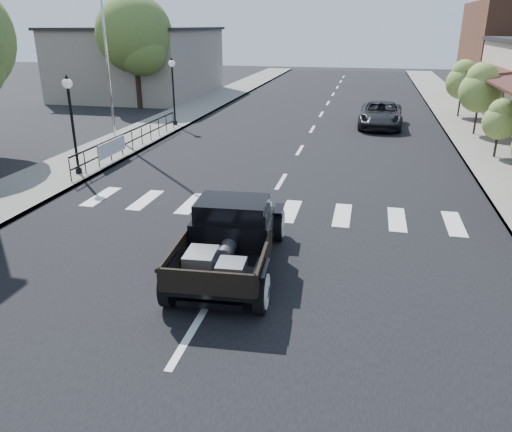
# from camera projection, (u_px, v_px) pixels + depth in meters

# --- Properties ---
(ground) EXTENTS (120.00, 120.00, 0.00)m
(ground) POSITION_uv_depth(u_px,v_px,m) (231.00, 266.00, 11.93)
(ground) COLOR black
(ground) RESTS_ON ground
(road) EXTENTS (14.00, 80.00, 0.02)m
(road) POSITION_uv_depth(u_px,v_px,m) (308.00, 137.00, 25.59)
(road) COLOR black
(road) RESTS_ON ground
(road_markings) EXTENTS (12.00, 60.00, 0.06)m
(road_markings) POSITION_uv_depth(u_px,v_px,m) (293.00, 162.00, 21.04)
(road_markings) COLOR silver
(road_markings) RESTS_ON ground
(sidewalk_left) EXTENTS (3.00, 80.00, 0.15)m
(sidewalk_left) POSITION_uv_depth(u_px,v_px,m) (153.00, 129.00, 27.29)
(sidewalk_left) COLOR gray
(sidewalk_left) RESTS_ON ground
(sidewalk_right) EXTENTS (3.00, 80.00, 0.15)m
(sidewalk_right) POSITION_uv_depth(u_px,v_px,m) (485.00, 144.00, 23.84)
(sidewalk_right) COLOR gray
(sidewalk_right) RESTS_ON ground
(low_building_left) EXTENTS (10.00, 12.00, 5.00)m
(low_building_left) POSITION_uv_depth(u_px,v_px,m) (141.00, 64.00, 39.58)
(low_building_left) COLOR gray
(low_building_left) RESTS_ON ground
(railing) EXTENTS (0.08, 10.00, 1.00)m
(railing) POSITION_uv_depth(u_px,v_px,m) (132.00, 138.00, 22.29)
(railing) COLOR black
(railing) RESTS_ON sidewalk_left
(banner) EXTENTS (0.04, 2.20, 0.60)m
(banner) POSITION_uv_depth(u_px,v_px,m) (113.00, 153.00, 20.52)
(banner) COLOR silver
(banner) RESTS_ON sidewalk_left
(lamp_post_b) EXTENTS (0.36, 0.36, 3.60)m
(lamp_post_b) POSITION_uv_depth(u_px,v_px,m) (73.00, 126.00, 18.24)
(lamp_post_b) COLOR black
(lamp_post_b) RESTS_ON sidewalk_left
(lamp_post_c) EXTENTS (0.36, 0.36, 3.60)m
(lamp_post_c) POSITION_uv_depth(u_px,v_px,m) (173.00, 92.00, 27.34)
(lamp_post_c) COLOR black
(lamp_post_c) RESTS_ON sidewalk_left
(big_tree_far) EXTENTS (4.99, 4.99, 7.33)m
(big_tree_far) POSITION_uv_depth(u_px,v_px,m) (136.00, 52.00, 33.19)
(big_tree_far) COLOR #4D642B
(big_tree_far) RESTS_ON ground
(small_tree_c) EXTENTS (1.41, 1.41, 2.34)m
(small_tree_c) POSITION_uv_depth(u_px,v_px,m) (499.00, 129.00, 20.80)
(small_tree_c) COLOR olive
(small_tree_c) RESTS_ON sidewalk_right
(small_tree_d) EXTENTS (2.05, 2.05, 3.41)m
(small_tree_d) POSITION_uv_depth(u_px,v_px,m) (479.00, 100.00, 25.01)
(small_tree_d) COLOR olive
(small_tree_d) RESTS_ON sidewalk_right
(small_tree_e) EXTENTS (1.93, 1.93, 3.22)m
(small_tree_e) POSITION_uv_depth(u_px,v_px,m) (462.00, 89.00, 29.92)
(small_tree_e) COLOR olive
(small_tree_e) RESTS_ON sidewalk_right
(hotrod_pickup) EXTENTS (2.64, 5.09, 1.71)m
(hotrod_pickup) POSITION_uv_depth(u_px,v_px,m) (231.00, 236.00, 11.47)
(hotrod_pickup) COLOR black
(hotrod_pickup) RESTS_ON ground
(second_car) EXTENTS (2.45, 5.04, 1.38)m
(second_car) POSITION_uv_depth(u_px,v_px,m) (381.00, 115.00, 27.84)
(second_car) COLOR black
(second_car) RESTS_ON ground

